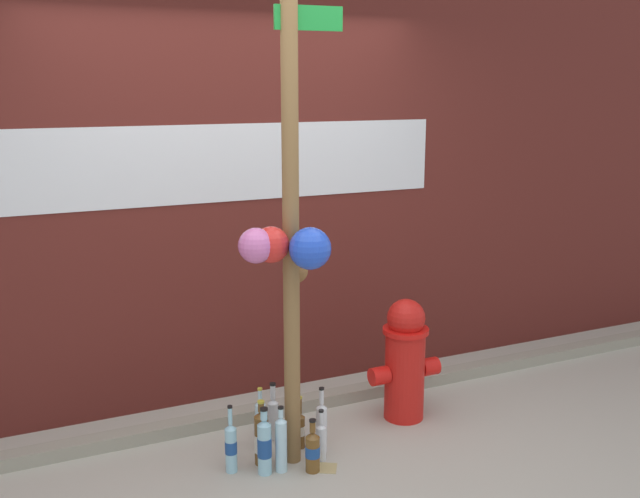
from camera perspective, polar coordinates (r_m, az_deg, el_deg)
name	(u,v)px	position (r m, az deg, el deg)	size (l,w,h in m)	color
ground_plane	(319,491)	(3.96, -0.07, -18.48)	(14.00, 14.00, 0.00)	#ADA899
building_wall	(227,142)	(4.72, -7.33, 8.32)	(10.00, 0.21, 3.39)	#561E19
curb_strip	(258,412)	(4.70, -4.90, -12.64)	(8.00, 0.12, 0.08)	gray
memorial_post	(288,174)	(3.70, -2.51, 5.88)	(0.59, 0.45, 2.90)	olive
fire_hydrant	(405,359)	(4.59, 6.69, -8.58)	(0.47, 0.29, 0.78)	red
bottle_0	(300,429)	(4.32, -1.59, -13.93)	(0.06, 0.06, 0.32)	brown
bottle_1	(313,450)	(4.08, -0.59, -15.54)	(0.08, 0.08, 0.30)	brown
bottle_2	(264,445)	(4.05, -4.38, -15.13)	(0.08, 0.08, 0.38)	#93CCE0
bottle_3	(322,426)	(4.26, 0.12, -13.69)	(0.06, 0.06, 0.39)	silver
bottle_4	(281,443)	(4.07, -3.07, -14.98)	(0.06, 0.06, 0.38)	#B2DBEA
bottle_5	(231,446)	(4.09, -7.00, -15.13)	(0.07, 0.07, 0.38)	#93CCE0
bottle_6	(273,416)	(4.41, -3.70, -12.96)	(0.06, 0.06, 0.35)	silver
bottle_7	(261,423)	(4.33, -4.69, -13.49)	(0.07, 0.07, 0.36)	#B2DBEA
bottle_8	(321,440)	(4.19, 0.09, -14.76)	(0.06, 0.06, 0.30)	silver
bottle_9	(293,416)	(4.45, -2.15, -12.96)	(0.08, 0.08, 0.31)	#93CCE0
bottle_10	(262,438)	(4.15, -4.61, -14.59)	(0.08, 0.08, 0.38)	brown
litter_0	(324,468)	(4.16, 0.32, -16.79)	(0.14, 0.11, 0.01)	tan
litter_1	(71,450)	(4.57, -18.98, -14.67)	(0.14, 0.06, 0.01)	tan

